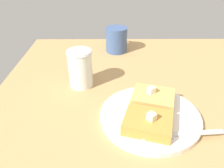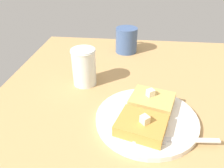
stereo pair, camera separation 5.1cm
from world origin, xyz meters
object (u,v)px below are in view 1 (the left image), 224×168
at_px(fork, 177,134).
at_px(coffee_mug, 116,39).
at_px(syrup_jar, 81,70).
at_px(plate, 150,116).

bearing_deg(fork, coffee_mug, 13.82).
bearing_deg(syrup_jar, plate, -130.21).
height_order(plate, syrup_jar, syrup_jar).
xyz_separation_m(fork, syrup_jar, (0.20, 0.20, 0.03)).
xyz_separation_m(plate, fork, (-0.06, -0.04, 0.01)).
bearing_deg(fork, syrup_jar, 45.61).
bearing_deg(plate, coffee_mug, 9.89).
xyz_separation_m(fork, coffee_mug, (0.43, 0.10, 0.03)).
bearing_deg(syrup_jar, coffee_mug, -23.35).
height_order(plate, fork, fork).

